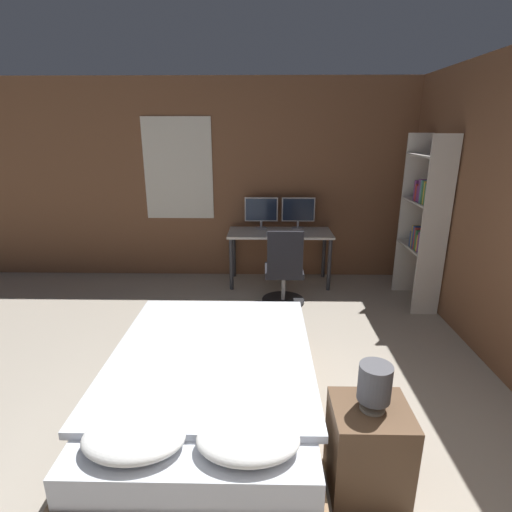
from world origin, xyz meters
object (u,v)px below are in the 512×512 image
(bed, at_px, (211,387))
(office_chair, at_px, (284,276))
(keyboard, at_px, (281,235))
(desk, at_px, (280,239))
(bedside_lamp, at_px, (375,384))
(monitor_right, at_px, (298,211))
(computer_mouse, at_px, (302,234))
(monitor_left, at_px, (261,211))
(nightstand, at_px, (368,448))
(bookshelf, at_px, (426,215))

(bed, relative_size, office_chair, 2.20)
(keyboard, bearing_deg, desk, 90.00)
(bedside_lamp, bearing_deg, monitor_right, 92.25)
(keyboard, distance_m, computer_mouse, 0.27)
(bed, relative_size, computer_mouse, 29.90)
(bedside_lamp, height_order, office_chair, office_chair)
(monitor_left, distance_m, keyboard, 0.52)
(computer_mouse, bearing_deg, bedside_lamp, -87.86)
(office_chair, bearing_deg, keyboard, 92.84)
(office_chair, bearing_deg, monitor_right, 76.06)
(nightstand, distance_m, bedside_lamp, 0.44)
(desk, xyz_separation_m, computer_mouse, (0.27, -0.19, 0.11))
(desk, relative_size, monitor_left, 3.06)
(desk, bearing_deg, monitor_right, 37.90)
(nightstand, height_order, desk, desk)
(keyboard, height_order, computer_mouse, computer_mouse)
(bedside_lamp, relative_size, monitor_left, 0.61)
(monitor_left, relative_size, monitor_right, 1.00)
(bedside_lamp, height_order, monitor_right, monitor_right)
(desk, bearing_deg, bedside_lamp, -83.28)
(monitor_right, height_order, computer_mouse, monitor_right)
(monitor_right, bearing_deg, desk, -142.10)
(computer_mouse, relative_size, bookshelf, 0.04)
(desk, relative_size, keyboard, 3.75)
(bookshelf, bearing_deg, bedside_lamp, -115.19)
(bedside_lamp, distance_m, monitor_right, 3.53)
(monitor_left, height_order, monitor_right, same)
(monitor_left, xyz_separation_m, bookshelf, (1.89, -0.87, 0.12))
(computer_mouse, bearing_deg, keyboard, -180.00)
(monitor_right, bearing_deg, computer_mouse, -86.93)
(desk, height_order, computer_mouse, computer_mouse)
(monitor_right, distance_m, keyboard, 0.52)
(bed, bearing_deg, monitor_left, 83.21)
(bed, relative_size, nightstand, 3.83)
(desk, bearing_deg, bookshelf, -22.20)
(desk, bearing_deg, monitor_left, 142.10)
(keyboard, xyz_separation_m, office_chair, (0.03, -0.52, -0.37))
(keyboard, distance_m, bookshelf, 1.74)
(keyboard, relative_size, bookshelf, 0.18)
(bed, bearing_deg, keyboard, 76.61)
(bedside_lamp, relative_size, desk, 0.20)
(monitor_right, distance_m, bookshelf, 1.64)
(nightstand, height_order, keyboard, keyboard)
(computer_mouse, xyz_separation_m, office_chair, (-0.25, -0.52, -0.38))
(desk, height_order, keyboard, keyboard)
(computer_mouse, relative_size, office_chair, 0.07)
(bed, height_order, monitor_right, monitor_right)
(monitor_left, bearing_deg, bedside_lamp, -79.61)
(monitor_right, relative_size, office_chair, 0.47)
(bedside_lamp, bearing_deg, bookshelf, 64.81)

